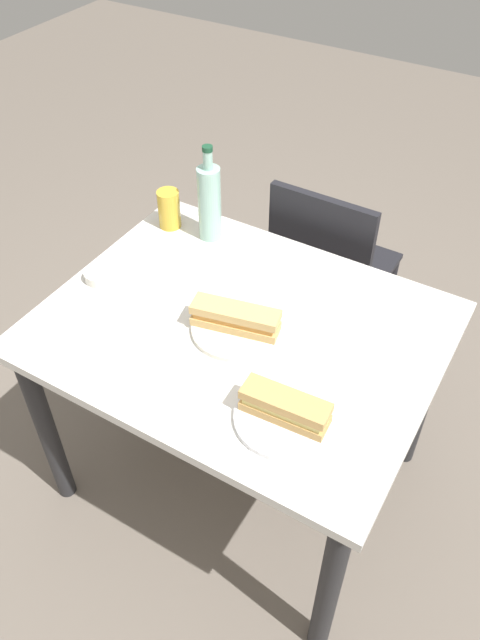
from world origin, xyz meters
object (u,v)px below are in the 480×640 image
dining_table (240,353)px  water_bottle (209,202)px  plate_far (284,417)px  olive_bowl (100,275)px  knife_far (289,397)px  baguette_sandwich_near (234,317)px  plate_near (234,328)px  beer_glass (169,209)px  knife_near (236,312)px  baguette_sandwich_far (285,407)px  chair_far (326,270)px

dining_table → water_bottle: water_bottle is taller
plate_far → olive_bowl: 0.75m
knife_far → baguette_sandwich_near: bearing=149.0°
knife_far → water_bottle: water_bottle is taller
plate_near → water_bottle: size_ratio=0.76×
beer_glass → olive_bowl: beer_glass is taller
dining_table → knife_near: bearing=136.0°
baguette_sandwich_near → beer_glass: size_ratio=1.94×
plate_near → water_bottle: (-0.30, 0.34, 0.12)m
baguette_sandwich_near → knife_far: 0.29m
plate_near → water_bottle: 0.47m
plate_near → knife_near: bearing=114.2°
plate_far → baguette_sandwich_far: (0.00, -0.00, 0.04)m
knife_near → beer_glass: size_ratio=1.33×
baguette_sandwich_far → dining_table: bearing=138.7°
knife_near → beer_glass: bearing=147.3°
dining_table → beer_glass: (-0.45, 0.30, 0.18)m
plate_near → olive_bowl: 0.47m
dining_table → baguette_sandwich_near: baguette_sandwich_near is taller
plate_far → knife_far: (-0.01, 0.05, 0.01)m
dining_table → water_bottle: size_ratio=3.39×
beer_glass → plate_far: bearing=-36.5°
water_bottle → baguette_sandwich_far: bearing=-44.2°
plate_near → water_bottle: bearing=130.9°
plate_far → olive_bowl: size_ratio=2.59×
chair_far → baguette_sandwich_near: bearing=-90.3°
knife_near → knife_far: (0.27, -0.20, 0.00)m
plate_far → beer_glass: (-0.71, 0.53, 0.06)m
plate_far → baguette_sandwich_far: bearing=-90.0°
plate_near → beer_glass: (-0.44, 0.32, 0.06)m
plate_far → beer_glass: bearing=143.5°
plate_far → beer_glass: beer_glass is taller
beer_glass → olive_bowl: 0.34m
chair_far → olive_bowl: 0.86m
dining_table → olive_bowl: 0.49m
chair_far → knife_far: bearing=-73.0°
knife_far → water_bottle: size_ratio=0.56×
chair_far → baguette_sandwich_far: bearing=-73.1°
chair_far → plate_near: size_ratio=3.53×
dining_table → baguette_sandwich_near: 0.16m
plate_far → chair_far: bearing=106.9°
knife_far → water_bottle: bearing=138.0°
knife_far → beer_glass: size_ratio=1.37×
knife_near → plate_far: 0.38m
knife_near → knife_far: same height
olive_bowl → beer_glass: bearing=86.5°
beer_glass → olive_bowl: bearing=-93.5°
dining_table → olive_bowl: size_ratio=11.50×
dining_table → beer_glass: bearing=146.5°
plate_near → olive_bowl: bearing=-177.9°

